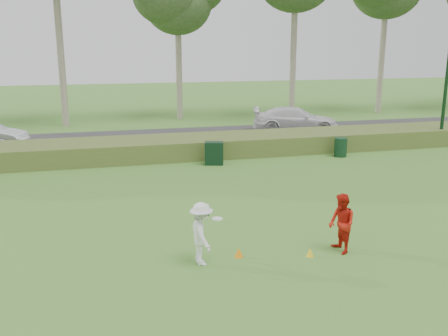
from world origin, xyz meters
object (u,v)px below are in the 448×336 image
object	(u,v)px
cone_yellow	(310,252)
utility_cabinet	(214,153)
cone_orange	(239,252)
car_right	(295,120)
trash_bin	(341,147)
player_red	(342,224)
player_white	(202,234)

from	to	relation	value
cone_yellow	utility_cabinet	distance (m)	10.56
cone_orange	car_right	size ratio (longest dim) A/B	0.05
utility_cabinet	car_right	bearing A→B (deg)	59.57
utility_cabinet	trash_bin	bearing A→B (deg)	14.82
cone_orange	car_right	bearing A→B (deg)	63.11
player_red	trash_bin	size ratio (longest dim) A/B	1.72
cone_yellow	utility_cabinet	size ratio (longest dim) A/B	0.22
cone_orange	trash_bin	bearing A→B (deg)	51.21
player_red	trash_bin	bearing A→B (deg)	150.80
player_white	car_right	bearing A→B (deg)	-33.67
player_red	car_right	distance (m)	18.42
player_red	cone_yellow	size ratio (longest dim) A/B	7.07
player_red	cone_yellow	world-z (taller)	player_red
player_white	cone_yellow	distance (m)	2.91
cone_orange	player_red	bearing A→B (deg)	-8.02
utility_cabinet	car_right	world-z (taller)	car_right
player_white	player_red	xyz separation A→B (m)	(3.71, -0.21, -0.01)
utility_cabinet	car_right	xyz separation A→B (m)	(6.87, 6.94, 0.29)
cone_orange	utility_cabinet	distance (m)	10.27
player_red	car_right	bearing A→B (deg)	159.39
cone_yellow	car_right	size ratio (longest dim) A/B	0.04
trash_bin	car_right	world-z (taller)	car_right
car_right	cone_orange	bearing A→B (deg)	171.07
player_red	cone_orange	world-z (taller)	player_red
car_right	utility_cabinet	bearing A→B (deg)	153.27
player_white	cone_yellow	bearing A→B (deg)	-99.88
player_white	utility_cabinet	distance (m)	10.66
trash_bin	player_red	bearing A→B (deg)	-117.45
player_white	trash_bin	xyz separation A→B (m)	(9.19, 10.34, -0.34)
cone_yellow	cone_orange	bearing A→B (deg)	166.21
player_red	player_white	bearing A→B (deg)	-94.97
player_white	trash_bin	bearing A→B (deg)	-46.00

